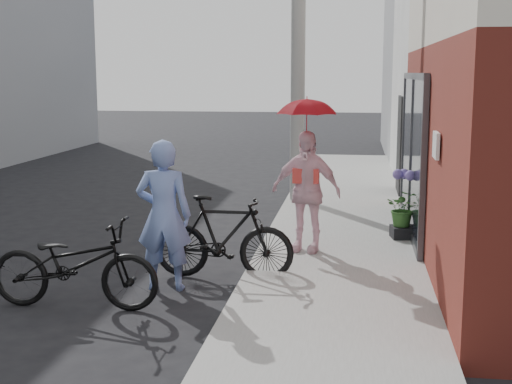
% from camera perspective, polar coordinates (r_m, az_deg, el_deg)
% --- Properties ---
extents(ground, '(80.00, 80.00, 0.00)m').
position_cam_1_polar(ground, '(8.79, -7.31, -7.99)').
color(ground, black).
rests_on(ground, ground).
extents(sidewalk, '(2.20, 24.00, 0.12)m').
position_cam_1_polar(sidewalk, '(10.40, 6.93, -4.87)').
color(sidewalk, gray).
rests_on(sidewalk, ground).
extents(curb, '(0.12, 24.00, 0.12)m').
position_cam_1_polar(curb, '(10.48, 0.56, -4.68)').
color(curb, '#9E9E99').
rests_on(curb, ground).
extents(utility_pole, '(0.28, 0.28, 7.00)m').
position_cam_1_polar(utility_pole, '(14.15, 3.41, 13.03)').
color(utility_pole, '#9E9E99').
rests_on(utility_pole, ground).
extents(officer, '(0.70, 0.49, 1.85)m').
position_cam_1_polar(officer, '(8.72, -7.39, -1.87)').
color(officer, '#7189CA').
rests_on(officer, ground).
extents(bike_left, '(1.94, 0.68, 1.02)m').
position_cam_1_polar(bike_left, '(8.29, -14.32, -5.62)').
color(bike_left, black).
rests_on(bike_left, ground).
extents(bike_right, '(1.81, 0.54, 1.09)m').
position_cam_1_polar(bike_right, '(9.18, -2.59, -3.64)').
color(bike_right, black).
rests_on(bike_right, ground).
extents(kimono_woman, '(1.08, 0.66, 1.72)m').
position_cam_1_polar(kimono_woman, '(10.08, 4.01, 0.06)').
color(kimono_woman, '#FBD2DF').
rests_on(kimono_woman, sidewalk).
extents(parasol, '(0.82, 0.82, 0.72)m').
position_cam_1_polar(parasol, '(9.96, 4.09, 7.01)').
color(parasol, red).
rests_on(parasol, kimono_woman).
extents(planter, '(0.40, 0.40, 0.18)m').
position_cam_1_polar(planter, '(11.20, 11.65, -3.16)').
color(planter, black).
rests_on(planter, sidewalk).
extents(potted_plant, '(0.51, 0.45, 0.57)m').
position_cam_1_polar(potted_plant, '(11.13, 11.72, -1.27)').
color(potted_plant, '#305E25').
rests_on(potted_plant, planter).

